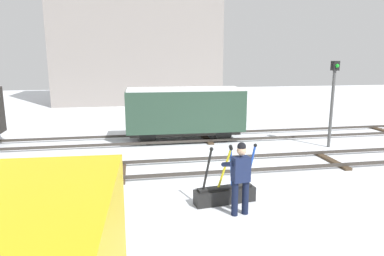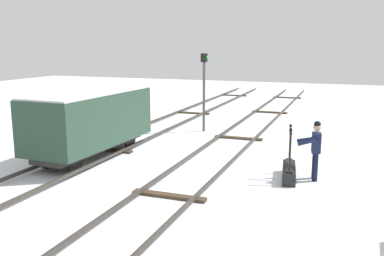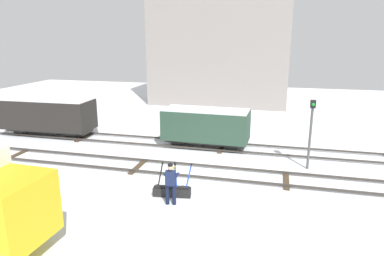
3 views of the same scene
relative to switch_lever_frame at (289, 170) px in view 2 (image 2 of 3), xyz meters
The scene contains 7 objects.
ground_plane 2.78m from the switch_lever_frame, 69.59° to the left, with size 60.00×60.00×0.00m, color silver.
track_main_line 2.77m from the switch_lever_frame, 69.59° to the left, with size 44.00×1.94×0.18m.
track_siding_near 6.60m from the switch_lever_frame, 81.59° to the left, with size 44.00×1.94×0.18m.
switch_lever_frame is the anchor object (origin of this frame).
rail_worker 0.97m from the switch_lever_frame, 77.11° to the right, with size 0.60×0.70×1.68m.
signal_post 7.29m from the switch_lever_frame, 38.80° to the left, with size 0.24×0.32×3.37m.
freight_car_far_end 6.61m from the switch_lever_frame, 89.89° to the left, with size 4.92×2.05×2.24m.
Camera 2 is at (-12.63, -4.00, 3.74)m, focal length 39.29 mm.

